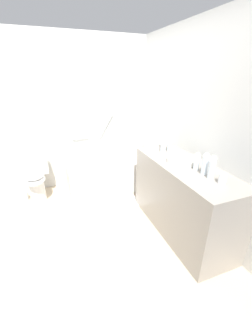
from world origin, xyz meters
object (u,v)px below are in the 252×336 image
(bathtub, at_px, (110,172))
(toilet, at_px, (35,177))
(water_bottle_4, at_px, (205,165))
(bath_mat, at_px, (119,204))
(water_bottle_5, at_px, (163,146))
(water_bottle_0, at_px, (170,143))
(water_bottle_1, at_px, (197,162))
(water_bottle_3, at_px, (212,168))
(drinking_glass_1, at_px, (173,152))
(sink_faucet, at_px, (196,158))
(drinking_glass_0, at_px, (223,179))
(water_bottle_2, at_px, (163,141))
(toilet_paper_roll, at_px, (25,196))
(sink_basin, at_px, (182,160))

(bathtub, distance_m, toilet, 1.18)
(water_bottle_4, distance_m, bath_mat, 1.54)
(water_bottle_4, relative_size, water_bottle_5, 1.24)
(water_bottle_0, xyz_separation_m, bath_mat, (-0.61, 0.30, -1.00))
(water_bottle_4, bearing_deg, water_bottle_1, 93.78)
(water_bottle_3, distance_m, drinking_glass_1, 0.70)
(sink_faucet, height_order, drinking_glass_0, drinking_glass_0)
(bathtub, xyz_separation_m, toilet, (-1.18, 0.05, 0.08))
(drinking_glass_1, bearing_deg, bath_mat, 142.00)
(water_bottle_0, bearing_deg, bath_mat, 153.35)
(toilet, distance_m, water_bottle_2, 2.01)
(drinking_glass_1, relative_size, toilet_paper_roll, 0.59)
(water_bottle_2, bearing_deg, water_bottle_1, -92.72)
(bath_mat, bearing_deg, water_bottle_3, -63.84)
(toilet, xyz_separation_m, water_bottle_3, (1.71, -1.77, 0.63))
(drinking_glass_1, distance_m, toilet_paper_roll, 2.39)
(drinking_glass_1, bearing_deg, bathtub, 117.86)
(water_bottle_1, bearing_deg, toilet, 137.73)
(toilet, height_order, sink_faucet, sink_faucet)
(sink_faucet, xyz_separation_m, drinking_glass_0, (-0.15, -0.57, 0.02))
(bathtub, height_order, water_bottle_2, bathtub)
(sink_basin, bearing_deg, bath_mat, 127.74)
(drinking_glass_0, bearing_deg, water_bottle_3, 102.97)
(water_bottle_3, xyz_separation_m, water_bottle_5, (-0.04, 0.84, -0.03))
(water_bottle_1, bearing_deg, water_bottle_5, 93.76)
(water_bottle_0, relative_size, bath_mat, 0.40)
(toilet, bearing_deg, water_bottle_4, 47.99)
(sink_basin, bearing_deg, water_bottle_1, -84.64)
(water_bottle_3, distance_m, toilet_paper_roll, 2.79)
(toilet_paper_roll, bearing_deg, toilet, -7.36)
(toilet_paper_roll, bearing_deg, bathtub, -3.02)
(bathtub, distance_m, water_bottle_2, 1.17)
(water_bottle_1, height_order, water_bottle_3, water_bottle_3)
(water_bottle_3, relative_size, water_bottle_5, 1.30)
(toilet, bearing_deg, toilet_paper_roll, -95.12)
(water_bottle_0, bearing_deg, toilet_paper_roll, 153.97)
(water_bottle_2, bearing_deg, drinking_glass_1, -94.58)
(toilet, distance_m, water_bottle_0, 2.09)
(sink_faucet, bearing_deg, bath_mat, 136.70)
(water_bottle_2, bearing_deg, bath_mat, 164.75)
(sink_faucet, distance_m, water_bottle_3, 0.49)
(water_bottle_2, distance_m, water_bottle_5, 0.16)
(toilet, relative_size, water_bottle_4, 3.08)
(bathtub, xyz_separation_m, drinking_glass_0, (0.56, -1.85, 0.65))
(drinking_glass_1, bearing_deg, water_bottle_1, -91.60)
(sink_basin, height_order, water_bottle_2, water_bottle_2)
(sink_basin, relative_size, drinking_glass_0, 3.45)
(sink_basin, bearing_deg, drinking_glass_1, 81.92)
(water_bottle_5, xyz_separation_m, toilet_paper_roll, (-1.88, 0.95, -0.91))
(sink_basin, xyz_separation_m, bath_mat, (-0.53, 0.69, -0.92))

